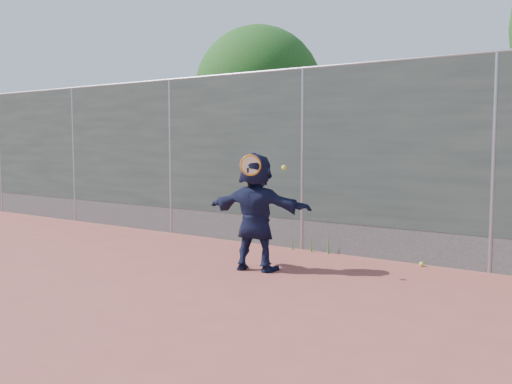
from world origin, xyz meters
The scene contains 7 objects.
ground centered at (0.00, 0.00, 0.00)m, with size 80.00×80.00×0.00m, color #9E4C42.
player centered at (0.27, 1.78, 0.83)m, with size 1.53×0.49×1.65m, color #141938.
ball_ground centered at (2.10, 3.35, 0.03)m, with size 0.07×0.07×0.07m, color #BCD72F.
fence centered at (0.00, 3.50, 1.58)m, with size 20.00×0.06×3.03m.
swing_action centered at (0.36, 1.59, 1.46)m, with size 0.66×0.19×0.51m.
tree_left centered at (-2.85, 6.55, 2.94)m, with size 3.15×3.00×4.53m.
weed_clump centered at (0.29, 3.38, 0.13)m, with size 0.68×0.07×0.30m.
Camera 1 is at (4.83, -4.67, 1.80)m, focal length 40.00 mm.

